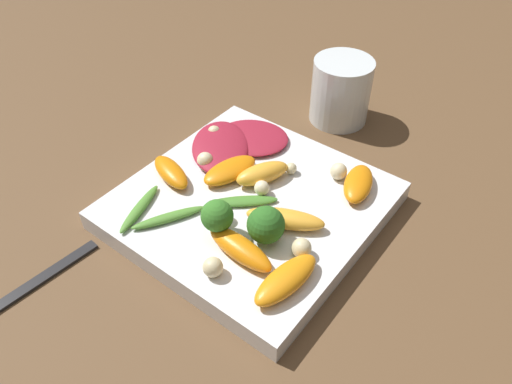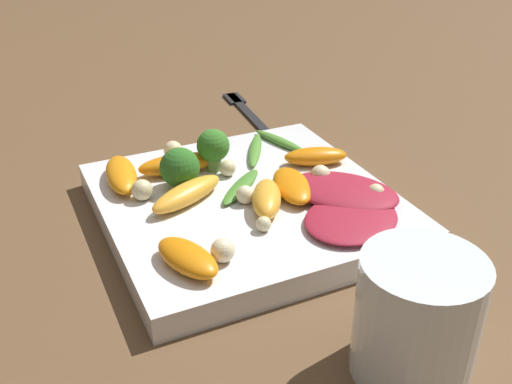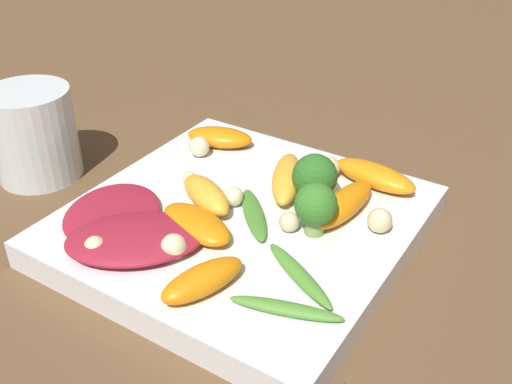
# 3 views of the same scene
# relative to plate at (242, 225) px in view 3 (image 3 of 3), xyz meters

# --- Properties ---
(ground_plane) EXTENTS (2.40, 2.40, 0.00)m
(ground_plane) POSITION_rel_plate_xyz_m (0.00, 0.00, -0.01)
(ground_plane) COLOR brown
(plate) EXTENTS (0.25, 0.25, 0.02)m
(plate) POSITION_rel_plate_xyz_m (0.00, 0.00, 0.00)
(plate) COLOR white
(plate) RESTS_ON ground_plane
(drinking_glass) EXTENTS (0.08, 0.08, 0.08)m
(drinking_glass) POSITION_rel_plate_xyz_m (0.02, -0.21, 0.03)
(drinking_glass) COLOR white
(drinking_glass) RESTS_ON ground_plane
(radicchio_leaf_0) EXTENTS (0.11, 0.10, 0.01)m
(radicchio_leaf_0) POSITION_rel_plate_xyz_m (0.06, -0.08, 0.02)
(radicchio_leaf_0) COLOR maroon
(radicchio_leaf_0) RESTS_ON plate
(radicchio_leaf_1) EXTENTS (0.11, 0.12, 0.01)m
(radicchio_leaf_1) POSITION_rel_plate_xyz_m (0.07, -0.04, 0.02)
(radicchio_leaf_1) COLOR maroon
(radicchio_leaf_1) RESTS_ON plate
(orange_segment_0) EXTENTS (0.05, 0.07, 0.02)m
(orange_segment_0) POSITION_rel_plate_xyz_m (-0.08, -0.08, 0.02)
(orange_segment_0) COLOR orange
(orange_segment_0) RESTS_ON plate
(orange_segment_1) EXTENTS (0.05, 0.06, 0.02)m
(orange_segment_1) POSITION_rel_plate_xyz_m (0.01, -0.03, 0.02)
(orange_segment_1) COLOR #FCAD33
(orange_segment_1) RESTS_ON plate
(orange_segment_2) EXTENTS (0.08, 0.03, 0.02)m
(orange_segment_2) POSITION_rel_plate_xyz_m (-0.04, 0.07, 0.02)
(orange_segment_2) COLOR orange
(orange_segment_2) RESTS_ON plate
(orange_segment_3) EXTENTS (0.04, 0.08, 0.02)m
(orange_segment_3) POSITION_rel_plate_xyz_m (-0.09, 0.07, 0.02)
(orange_segment_3) COLOR orange
(orange_segment_3) RESTS_ON plate
(orange_segment_4) EXTENTS (0.08, 0.05, 0.02)m
(orange_segment_4) POSITION_rel_plate_xyz_m (-0.05, 0.01, 0.02)
(orange_segment_4) COLOR #FCAD33
(orange_segment_4) RESTS_ON plate
(orange_segment_5) EXTENTS (0.05, 0.07, 0.02)m
(orange_segment_5) POSITION_rel_plate_xyz_m (0.04, -0.01, 0.02)
(orange_segment_5) COLOR orange
(orange_segment_5) RESTS_ON plate
(orange_segment_6) EXTENTS (0.07, 0.04, 0.02)m
(orange_segment_6) POSITION_rel_plate_xyz_m (0.09, 0.03, 0.02)
(orange_segment_6) COLOR orange
(orange_segment_6) RESTS_ON plate
(broccoli_floret_0) EXTENTS (0.03, 0.03, 0.04)m
(broccoli_floret_0) POSITION_rel_plate_xyz_m (-0.01, 0.06, 0.03)
(broccoli_floret_0) COLOR #7A9E51
(broccoli_floret_0) RESTS_ON plate
(broccoli_floret_1) EXTENTS (0.04, 0.04, 0.04)m
(broccoli_floret_1) POSITION_rel_plate_xyz_m (-0.05, 0.04, 0.03)
(broccoli_floret_1) COLOR #84AD5B
(broccoli_floret_1) RESTS_ON plate
(arugula_sprig_0) EXTENTS (0.05, 0.07, 0.01)m
(arugula_sprig_0) POSITION_rel_plate_xyz_m (0.04, 0.07, 0.01)
(arugula_sprig_0) COLOR #518E33
(arugula_sprig_0) RESTS_ON plate
(arugula_sprig_1) EXTENTS (0.03, 0.07, 0.01)m
(arugula_sprig_1) POSITION_rel_plate_xyz_m (0.08, 0.08, 0.01)
(arugula_sprig_1) COLOR #518E33
(arugula_sprig_1) RESTS_ON plate
(arugula_sprig_2) EXTENTS (0.06, 0.06, 0.01)m
(arugula_sprig_2) POSITION_rel_plate_xyz_m (0.00, 0.01, 0.01)
(arugula_sprig_2) COLOR #47842D
(arugula_sprig_2) RESTS_ON plate
(macadamia_nut_0) EXTENTS (0.02, 0.02, 0.02)m
(macadamia_nut_0) POSITION_rel_plate_xyz_m (-0.06, -0.08, 0.02)
(macadamia_nut_0) COLOR beige
(macadamia_nut_0) RESTS_ON plate
(macadamia_nut_1) EXTENTS (0.02, 0.02, 0.02)m
(macadamia_nut_1) POSITION_rel_plate_xyz_m (-0.01, -0.01, 0.02)
(macadamia_nut_1) COLOR beige
(macadamia_nut_1) RESTS_ON plate
(macadamia_nut_2) EXTENTS (0.02, 0.02, 0.02)m
(macadamia_nut_2) POSITION_rel_plate_xyz_m (-0.03, 0.10, 0.02)
(macadamia_nut_2) COLOR beige
(macadamia_nut_2) RESTS_ON plate
(macadamia_nut_3) EXTENTS (0.02, 0.02, 0.02)m
(macadamia_nut_3) POSITION_rel_plate_xyz_m (-0.08, 0.03, 0.02)
(macadamia_nut_3) COLOR beige
(macadamia_nut_3) RESTS_ON plate
(macadamia_nut_4) EXTENTS (0.02, 0.02, 0.02)m
(macadamia_nut_4) POSITION_rel_plate_xyz_m (0.07, -0.01, 0.02)
(macadamia_nut_4) COLOR beige
(macadamia_nut_4) RESTS_ON plate
(macadamia_nut_5) EXTENTS (0.02, 0.02, 0.02)m
(macadamia_nut_5) POSITION_rel_plate_xyz_m (-0.00, 0.04, 0.02)
(macadamia_nut_5) COLOR beige
(macadamia_nut_5) RESTS_ON plate
(macadamia_nut_6) EXTENTS (0.01, 0.01, 0.01)m
(macadamia_nut_6) POSITION_rel_plate_xyz_m (-0.01, -0.06, 0.02)
(macadamia_nut_6) COLOR beige
(macadamia_nut_6) RESTS_ON plate
(macadamia_nut_7) EXTENTS (0.02, 0.02, 0.02)m
(macadamia_nut_7) POSITION_rel_plate_xyz_m (0.10, -0.06, 0.02)
(macadamia_nut_7) COLOR beige
(macadamia_nut_7) RESTS_ON plate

